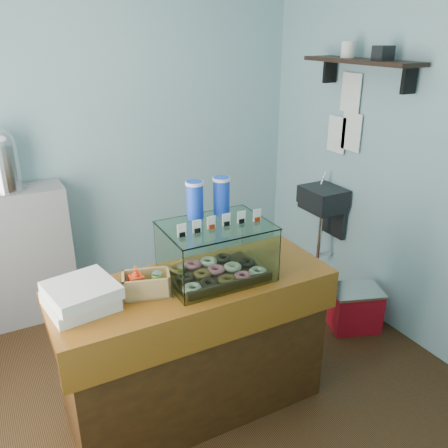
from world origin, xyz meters
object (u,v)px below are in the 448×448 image
counter (196,346)px  red_cooler (354,308)px  display_case (214,247)px  coffee_urn (2,159)px

counter → red_cooler: 1.51m
counter → display_case: bearing=9.7°
display_case → red_cooler: size_ratio=1.27×
display_case → counter: bearing=-169.6°
display_case → red_cooler: display_case is taller
display_case → coffee_urn: 1.82m
coffee_urn → counter: bearing=-63.1°
counter → display_case: display_case is taller
coffee_urn → display_case: bearing=-58.7°
counter → red_cooler: size_ratio=3.45×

